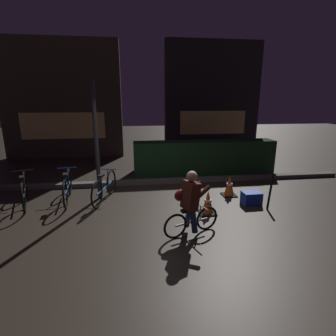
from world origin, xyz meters
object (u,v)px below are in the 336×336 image
at_px(street_post, 96,142).
at_px(closed_umbrella, 270,191).
at_px(parked_bike_center_left, 105,187).
at_px(traffic_cone_far, 229,186).
at_px(parked_bike_leftmost, 24,190).
at_px(traffic_cone_near, 208,203).
at_px(cyclist, 190,203).
at_px(parked_bike_left_mid, 67,187).
at_px(blue_crate, 251,198).

xyz_separation_m(street_post, closed_umbrella, (4.05, -1.15, -1.07)).
relative_size(parked_bike_center_left, traffic_cone_far, 2.87).
height_order(parked_bike_leftmost, traffic_cone_near, parked_bike_leftmost).
distance_m(parked_bike_center_left, cyclist, 2.65).
distance_m(parked_bike_center_left, traffic_cone_far, 3.24).
bearing_deg(parked_bike_center_left, cyclist, -122.65).
relative_size(traffic_cone_near, cyclist, 0.43).
bearing_deg(parked_bike_leftmost, cyclist, -136.59).
distance_m(parked_bike_left_mid, parked_bike_center_left, 0.93).
bearing_deg(blue_crate, street_post, 166.41).
bearing_deg(traffic_cone_near, street_post, 152.56).
xyz_separation_m(parked_bike_leftmost, blue_crate, (5.47, -0.71, -0.21)).
bearing_deg(parked_bike_leftmost, blue_crate, -115.97).
relative_size(parked_bike_left_mid, parked_bike_center_left, 1.08).
height_order(parked_bike_center_left, traffic_cone_far, parked_bike_center_left).
xyz_separation_m(street_post, blue_crate, (3.72, -0.90, -1.32)).
bearing_deg(street_post, traffic_cone_far, -4.89).
bearing_deg(cyclist, parked_bike_leftmost, 131.96).
relative_size(street_post, blue_crate, 6.66).
xyz_separation_m(blue_crate, closed_umbrella, (0.33, -0.25, 0.25)).
distance_m(parked_bike_center_left, blue_crate, 3.65).
bearing_deg(closed_umbrella, parked_bike_leftmost, 120.06).
relative_size(street_post, parked_bike_center_left, 1.85).
distance_m(street_post, parked_bike_left_mid, 1.35).
bearing_deg(street_post, blue_crate, -13.59).
relative_size(traffic_cone_near, traffic_cone_far, 0.97).
distance_m(traffic_cone_near, traffic_cone_far, 1.34).
xyz_separation_m(traffic_cone_far, blue_crate, (0.34, -0.61, -0.12)).
bearing_deg(blue_crate, parked_bike_left_mid, 169.51).
distance_m(parked_bike_leftmost, traffic_cone_far, 5.13).
bearing_deg(traffic_cone_near, parked_bike_leftmost, 165.33).
bearing_deg(parked_bike_left_mid, cyclist, -134.81).
distance_m(blue_crate, cyclist, 2.25).
relative_size(parked_bike_center_left, traffic_cone_near, 2.95).
distance_m(parked_bike_center_left, traffic_cone_near, 2.61).
height_order(street_post, cyclist, street_post).
distance_m(parked_bike_left_mid, blue_crate, 4.57).
relative_size(cyclist, closed_umbrella, 1.47).
xyz_separation_m(parked_bike_leftmost, closed_umbrella, (5.80, -0.96, 0.04)).
xyz_separation_m(parked_bike_center_left, blue_crate, (3.57, -0.72, -0.19)).
bearing_deg(traffic_cone_far, closed_umbrella, -52.23).
height_order(parked_bike_leftmost, parked_bike_center_left, parked_bike_leftmost).
height_order(street_post, blue_crate, street_post).
xyz_separation_m(parked_bike_left_mid, parked_bike_center_left, (0.92, -0.11, -0.02)).
height_order(street_post, parked_bike_left_mid, street_post).
height_order(traffic_cone_near, traffic_cone_far, traffic_cone_far).
distance_m(traffic_cone_near, cyclist, 1.09).
bearing_deg(closed_umbrella, traffic_cone_near, 135.02).
xyz_separation_m(parked_bike_leftmost, traffic_cone_near, (4.25, -1.11, -0.10)).
bearing_deg(closed_umbrella, cyclist, 154.13).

